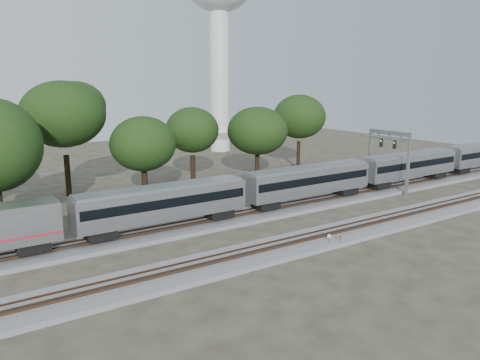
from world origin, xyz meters
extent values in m
plane|color=#383328|center=(0.00, 0.00, 0.00)|extent=(160.00, 160.00, 0.00)
cube|color=slate|center=(0.00, 6.00, 0.20)|extent=(160.00, 5.00, 0.40)
cube|color=brown|center=(0.00, 5.28, 0.66)|extent=(160.00, 0.08, 0.15)
cube|color=brown|center=(0.00, 6.72, 0.66)|extent=(160.00, 0.08, 0.15)
cube|color=slate|center=(0.00, -4.00, 0.20)|extent=(160.00, 5.00, 0.40)
cube|color=brown|center=(0.00, -4.72, 0.66)|extent=(160.00, 0.08, 0.15)
cube|color=brown|center=(0.00, -3.28, 0.66)|extent=(160.00, 0.08, 0.15)
cube|color=black|center=(-16.94, 6.00, 1.18)|extent=(2.59, 2.19, 0.90)
cube|color=silver|center=(-4.94, 6.00, 3.12)|extent=(17.32, 2.99, 2.99)
cube|color=black|center=(-4.94, 6.00, 3.42)|extent=(16.72, 3.04, 0.90)
cube|color=gray|center=(-4.94, 6.00, 4.66)|extent=(16.92, 2.39, 0.35)
cube|color=black|center=(-11.21, 6.00, 1.18)|extent=(2.59, 2.19, 0.90)
cube|color=black|center=(1.33, 6.00, 1.18)|extent=(2.59, 2.19, 0.90)
cube|color=silver|center=(13.77, 6.00, 3.12)|extent=(17.32, 2.99, 2.99)
cube|color=black|center=(13.77, 6.00, 3.42)|extent=(16.72, 3.04, 0.90)
cube|color=gray|center=(13.77, 6.00, 4.66)|extent=(16.92, 2.39, 0.35)
cube|color=black|center=(7.50, 6.00, 1.18)|extent=(2.59, 2.19, 0.90)
cube|color=black|center=(20.04, 6.00, 1.18)|extent=(2.59, 2.19, 0.90)
cube|color=silver|center=(32.49, 6.00, 3.12)|extent=(17.32, 2.99, 2.99)
cube|color=black|center=(32.49, 6.00, 3.42)|extent=(16.72, 3.04, 0.90)
cube|color=gray|center=(32.49, 6.00, 4.66)|extent=(16.92, 2.39, 0.35)
cube|color=black|center=(26.22, 6.00, 1.18)|extent=(2.59, 2.19, 0.90)
cube|color=black|center=(38.76, 6.00, 1.18)|extent=(2.59, 2.19, 0.90)
cube|color=black|center=(44.93, 6.00, 1.18)|extent=(2.59, 2.19, 0.90)
cylinder|color=#512D19|center=(6.97, -6.09, 0.46)|extent=(0.06, 0.06, 0.92)
cylinder|color=#A90C19|center=(6.97, -6.09, 0.87)|extent=(0.31, 0.16, 0.33)
cylinder|color=#512D19|center=(6.04, -5.61, 0.51)|extent=(0.07, 0.07, 1.02)
cylinder|color=silver|center=(6.04, -5.61, 0.96)|extent=(0.36, 0.13, 0.36)
cube|color=#512D19|center=(4.73, -5.48, 0.15)|extent=(0.56, 0.43, 0.30)
cylinder|color=silver|center=(28.34, 50.41, 14.44)|extent=(4.12, 4.12, 28.87)
cone|color=silver|center=(28.34, 50.41, 2.06)|extent=(6.60, 6.60, 4.12)
cube|color=gray|center=(27.97, 2.81, 4.11)|extent=(0.32, 0.32, 8.21)
cube|color=gray|center=(27.97, 9.19, 4.11)|extent=(0.32, 0.32, 8.21)
cube|color=gray|center=(27.97, 6.00, 7.94)|extent=(0.37, 6.75, 0.55)
cube|color=gray|center=(27.97, 6.00, 7.12)|extent=(0.23, 6.75, 0.23)
cube|color=black|center=(27.70, 4.90, 6.48)|extent=(0.23, 0.46, 1.10)
cube|color=black|center=(27.70, 7.10, 6.48)|extent=(0.23, 0.46, 1.10)
cylinder|color=black|center=(-18.13, 15.88, 2.33)|extent=(0.70, 0.70, 4.66)
cylinder|color=black|center=(-9.52, 24.11, 2.91)|extent=(0.70, 0.70, 5.81)
ellipsoid|color=black|center=(-9.52, 24.11, 10.80)|extent=(10.96, 10.96, 9.32)
cylinder|color=black|center=(-2.13, 17.59, 1.99)|extent=(0.70, 0.70, 3.98)
ellipsoid|color=black|center=(-2.13, 17.59, 7.40)|extent=(7.51, 7.51, 6.39)
cylinder|color=black|center=(7.75, 23.89, 2.13)|extent=(0.70, 0.70, 4.27)
ellipsoid|color=black|center=(7.75, 23.89, 7.92)|extent=(8.05, 8.05, 6.84)
cylinder|color=black|center=(16.66, 20.51, 2.04)|extent=(0.70, 0.70, 4.09)
ellipsoid|color=black|center=(16.66, 20.51, 7.59)|extent=(7.70, 7.70, 6.55)
cylinder|color=black|center=(28.28, 24.80, 2.39)|extent=(0.70, 0.70, 4.77)
ellipsoid|color=black|center=(28.28, 24.80, 8.87)|extent=(9.00, 9.00, 7.65)
camera|label=1|loc=(-22.96, -34.78, 14.82)|focal=35.00mm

